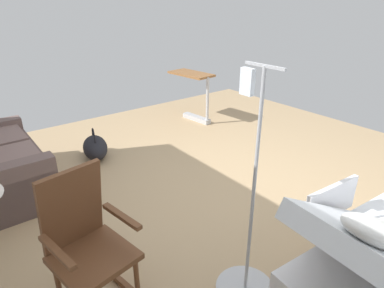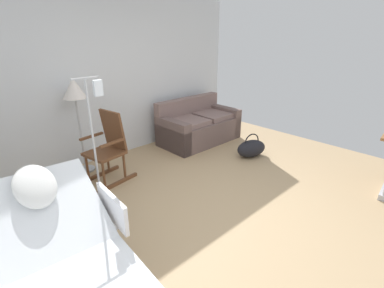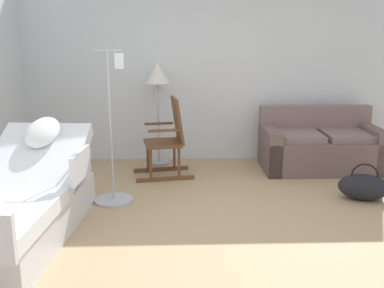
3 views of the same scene
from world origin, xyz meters
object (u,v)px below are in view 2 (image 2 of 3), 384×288
Objects in this scene: rocking_chair at (108,148)px; floor_lamp at (75,95)px; couch at (199,127)px; iv_pole at (103,205)px; hospital_bed at (71,287)px; duffel_bag at (251,148)px.

floor_lamp is at bearing 105.13° from rocking_chair.
iv_pole reaches higher than couch.
hospital_bed is 3.41× the size of duffel_bag.
rocking_chair is 0.93m from floor_lamp.
iv_pole is at bearing 51.56° from hospital_bed.
rocking_chair is at bearing -74.87° from floor_lamp.
duffel_bag is (3.58, 0.89, -0.15)m from hospital_bed.
hospital_bed reaches higher than duffel_bag.
couch is 1.08× the size of floor_lamp.
couch is 2.46m from floor_lamp.
hospital_bed is at bearing -166.04° from duffel_bag.
rocking_chair is at bearing 57.08° from iv_pole.
couch is 2.55× the size of duffel_bag.
hospital_bed is 1.45× the size of floor_lamp.
iv_pole is (-0.60, -0.93, -0.25)m from rocking_chair.
floor_lamp is at bearing 73.15° from iv_pole.
duffel_bag is at bearing -23.24° from rocking_chair.
floor_lamp reaches higher than rocking_chair.
hospital_bed is 1.27× the size of iv_pole.
floor_lamp is 3.03m from duffel_bag.
iv_pole is at bearing 179.24° from duffel_bag.
iv_pole reaches higher than rocking_chair.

